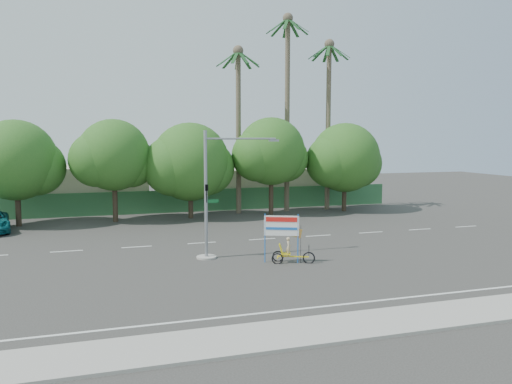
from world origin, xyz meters
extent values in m
plane|color=#33302D|center=(0.00, 0.00, 0.00)|extent=(120.00, 120.00, 0.00)
cube|color=gray|center=(0.00, -7.50, 0.06)|extent=(50.00, 2.40, 0.12)
cube|color=#336B3D|center=(0.00, 21.50, 1.00)|extent=(38.00, 0.08, 2.00)
cube|color=beige|center=(-10.00, 26.00, 2.00)|extent=(12.00, 8.00, 4.00)
cube|color=beige|center=(8.00, 26.00, 1.80)|extent=(14.00, 8.00, 3.60)
cylinder|color=#473828|center=(-14.00, 18.00, 1.76)|extent=(0.40, 0.40, 3.52)
sphere|color=#174E17|center=(-14.00, 18.00, 4.96)|extent=(6.00, 6.00, 6.00)
sphere|color=#174E17|center=(-12.65, 18.30, 4.40)|extent=(4.32, 4.32, 4.32)
cylinder|color=#473828|center=(-7.00, 18.00, 1.87)|extent=(0.40, 0.40, 3.74)
sphere|color=#174E17|center=(-7.00, 18.00, 5.27)|extent=(5.60, 5.60, 5.60)
sphere|color=#174E17|center=(-5.74, 18.30, 4.68)|extent=(4.03, 4.03, 4.03)
sphere|color=#174E17|center=(-8.26, 17.75, 4.93)|extent=(4.26, 4.26, 4.26)
cylinder|color=#473828|center=(-1.00, 18.00, 1.65)|extent=(0.40, 0.40, 3.30)
sphere|color=#174E17|center=(-1.00, 18.00, 4.65)|extent=(6.40, 6.40, 6.40)
sphere|color=#174E17|center=(0.44, 18.30, 4.12)|extent=(4.61, 4.61, 4.61)
sphere|color=#174E17|center=(-2.44, 17.75, 4.35)|extent=(4.86, 4.86, 4.86)
cylinder|color=#473828|center=(6.00, 18.00, 1.94)|extent=(0.40, 0.40, 3.87)
sphere|color=#174E17|center=(6.00, 18.00, 5.46)|extent=(5.80, 5.80, 5.80)
sphere|color=#174E17|center=(7.30, 18.30, 4.84)|extent=(4.18, 4.18, 4.18)
sphere|color=#174E17|center=(4.70, 17.75, 5.10)|extent=(4.41, 4.41, 4.41)
cylinder|color=#473828|center=(13.00, 18.00, 1.72)|extent=(0.40, 0.40, 3.43)
sphere|color=#174E17|center=(13.00, 18.00, 4.84)|extent=(6.20, 6.20, 6.20)
sphere|color=#174E17|center=(14.39, 18.30, 4.29)|extent=(4.46, 4.46, 4.46)
sphere|color=#174E17|center=(11.61, 17.75, 4.52)|extent=(4.71, 4.71, 4.71)
cylinder|color=#70604C|center=(8.00, 19.50, 8.50)|extent=(0.44, 0.44, 17.00)
sphere|color=#70604C|center=(8.00, 19.50, 17.00)|extent=(0.90, 0.90, 0.90)
cube|color=#1C4C21|center=(8.94, 19.50, 16.34)|extent=(1.91, 0.28, 1.36)
cube|color=#1C4C21|center=(8.72, 20.11, 16.34)|extent=(1.65, 1.44, 1.36)
cube|color=#1C4C21|center=(8.16, 20.43, 16.34)|extent=(0.61, 1.93, 1.36)
cube|color=#1C4C21|center=(7.53, 20.32, 16.34)|extent=(1.20, 1.80, 1.36)
cube|color=#1C4C21|center=(7.11, 19.82, 16.34)|extent=(1.89, 0.92, 1.36)
cube|color=#1C4C21|center=(7.11, 19.18, 16.34)|extent=(1.89, 0.92, 1.36)
cube|color=#1C4C21|center=(7.53, 18.68, 16.34)|extent=(1.20, 1.80, 1.36)
cube|color=#1C4C21|center=(8.16, 18.57, 16.34)|extent=(0.61, 1.93, 1.36)
cube|color=#1C4C21|center=(8.72, 18.89, 16.34)|extent=(1.65, 1.44, 1.36)
cylinder|color=#70604C|center=(12.00, 19.50, 7.50)|extent=(0.44, 0.44, 15.00)
sphere|color=#70604C|center=(12.00, 19.50, 15.00)|extent=(0.90, 0.90, 0.90)
cube|color=#1C4C21|center=(12.94, 19.50, 14.34)|extent=(1.91, 0.28, 1.36)
cube|color=#1C4C21|center=(12.72, 20.11, 14.34)|extent=(1.65, 1.44, 1.36)
cube|color=#1C4C21|center=(12.16, 20.43, 14.34)|extent=(0.61, 1.93, 1.36)
cube|color=#1C4C21|center=(11.53, 20.32, 14.34)|extent=(1.20, 1.80, 1.36)
cube|color=#1C4C21|center=(11.11, 19.82, 14.34)|extent=(1.89, 0.92, 1.36)
cube|color=#1C4C21|center=(11.11, 19.18, 14.34)|extent=(1.89, 0.92, 1.36)
cube|color=#1C4C21|center=(11.53, 18.68, 14.34)|extent=(1.20, 1.80, 1.36)
cube|color=#1C4C21|center=(12.16, 18.57, 14.34)|extent=(0.61, 1.93, 1.36)
cube|color=#1C4C21|center=(12.72, 18.89, 14.34)|extent=(1.65, 1.44, 1.36)
cylinder|color=#70604C|center=(3.50, 19.50, 7.00)|extent=(0.44, 0.44, 14.00)
sphere|color=#70604C|center=(3.50, 19.50, 14.00)|extent=(0.90, 0.90, 0.90)
cube|color=#1C4C21|center=(4.44, 19.50, 13.34)|extent=(1.91, 0.28, 1.36)
cube|color=#1C4C21|center=(4.22, 20.11, 13.34)|extent=(1.65, 1.44, 1.36)
cube|color=#1C4C21|center=(3.66, 20.43, 13.34)|extent=(0.61, 1.93, 1.36)
cube|color=#1C4C21|center=(3.03, 20.32, 13.34)|extent=(1.20, 1.80, 1.36)
cube|color=#1C4C21|center=(2.61, 19.82, 13.34)|extent=(1.89, 0.92, 1.36)
cube|color=#1C4C21|center=(2.61, 19.18, 13.34)|extent=(1.89, 0.92, 1.36)
cube|color=#1C4C21|center=(3.03, 18.68, 13.34)|extent=(1.20, 1.80, 1.36)
cube|color=#1C4C21|center=(3.66, 18.57, 13.34)|extent=(0.61, 1.93, 1.36)
cube|color=#1C4C21|center=(4.22, 18.89, 13.34)|extent=(1.65, 1.44, 1.36)
cylinder|color=gray|center=(-2.50, 4.00, 0.05)|extent=(1.10, 1.10, 0.10)
cylinder|color=gray|center=(-2.50, 4.00, 3.50)|extent=(0.18, 0.18, 7.00)
cylinder|color=gray|center=(-0.50, 4.00, 6.55)|extent=(4.00, 0.10, 0.10)
cube|color=gray|center=(1.40, 4.00, 6.45)|extent=(0.55, 0.20, 0.12)
imported|color=black|center=(-2.50, 3.78, 3.60)|extent=(0.16, 0.20, 1.00)
cube|color=#14662D|center=(-2.15, 4.00, 3.15)|extent=(0.70, 0.04, 0.18)
torus|color=black|center=(2.44, 1.27, 0.29)|extent=(0.63, 0.32, 0.66)
torus|color=black|center=(1.02, 2.16, 0.27)|extent=(0.59, 0.30, 0.61)
torus|color=black|center=(0.81, 1.66, 0.27)|extent=(0.59, 0.30, 0.61)
cube|color=yellow|center=(1.68, 1.59, 0.35)|extent=(1.54, 0.69, 0.06)
cube|color=yellow|center=(0.92, 1.91, 0.29)|extent=(0.28, 0.56, 0.05)
cube|color=yellow|center=(1.32, 1.74, 0.48)|extent=(0.60, 0.56, 0.06)
cube|color=yellow|center=(1.08, 1.84, 0.76)|extent=(0.36, 0.46, 0.52)
cylinder|color=black|center=(2.44, 1.27, 0.68)|extent=(0.04, 0.04, 0.53)
cube|color=black|center=(2.44, 1.27, 0.94)|extent=(0.20, 0.42, 0.04)
imported|color=#CCB284|center=(1.45, 1.68, 0.85)|extent=(0.38, 0.45, 1.05)
cylinder|color=blue|center=(0.29, 2.17, 1.31)|extent=(0.07, 0.07, 2.62)
cylinder|color=blue|center=(1.90, 1.50, 1.31)|extent=(0.07, 0.07, 2.62)
cube|color=white|center=(1.10, 1.83, 1.99)|extent=(1.72, 0.76, 1.07)
cube|color=red|center=(1.08, 1.80, 2.33)|extent=(1.52, 0.65, 0.25)
cube|color=blue|center=(1.08, 1.80, 1.84)|extent=(1.52, 0.65, 0.14)
cylinder|color=black|center=(2.03, 1.44, 1.02)|extent=(0.03, 0.03, 2.03)
cube|color=red|center=(1.72, 1.57, 1.65)|extent=(0.80, 0.35, 0.63)
camera|label=1|loc=(-7.76, -22.55, 6.58)|focal=35.00mm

